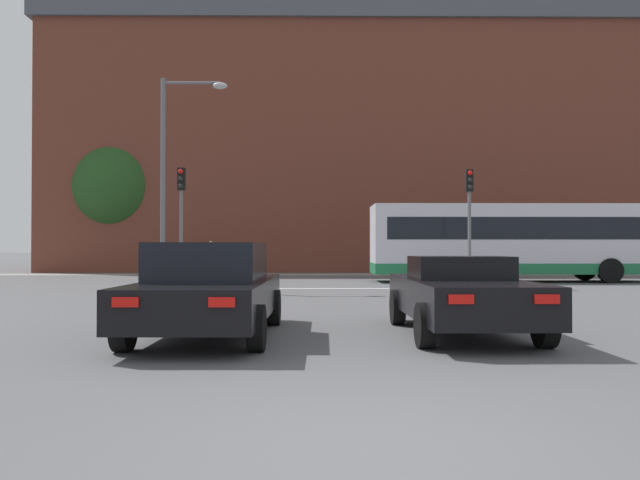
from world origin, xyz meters
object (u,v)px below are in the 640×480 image
at_px(car_roadster_right, 461,294).
at_px(bus_crossing_lead, 511,241).
at_px(traffic_light_near_left, 181,207).
at_px(pedestrian_walking_west, 454,254).
at_px(pedestrian_waiting, 211,254).
at_px(car_saloon_left, 210,289).
at_px(street_lamp_junction, 175,160).
at_px(traffic_light_near_right, 469,208).
at_px(pedestrian_walking_east, 201,257).

bearing_deg(car_roadster_right, bus_crossing_lead, 69.35).
relative_size(traffic_light_near_left, pedestrian_walking_west, 2.33).
distance_m(car_roadster_right, pedestrian_waiting, 25.15).
relative_size(car_saloon_left, street_lamp_junction, 0.67).
xyz_separation_m(car_saloon_left, traffic_light_near_right, (7.28, 12.58, 2.11)).
xyz_separation_m(traffic_light_near_left, pedestrian_waiting, (-0.91, 11.86, -1.79)).
height_order(traffic_light_near_right, pedestrian_walking_west, traffic_light_near_right).
height_order(car_roadster_right, pedestrian_waiting, pedestrian_waiting).
bearing_deg(pedestrian_waiting, pedestrian_walking_east, 94.47).
bearing_deg(car_roadster_right, traffic_light_near_right, 74.91).
xyz_separation_m(bus_crossing_lead, traffic_light_near_right, (-2.62, -3.51, 1.14)).
xyz_separation_m(traffic_light_near_left, street_lamp_junction, (-0.02, -1.02, 1.53)).
xyz_separation_m(car_roadster_right, traffic_light_near_right, (3.26, 12.40, 2.21)).
distance_m(traffic_light_near_right, street_lamp_junction, 10.54).
distance_m(bus_crossing_lead, street_lamp_junction, 14.12).
relative_size(car_saloon_left, traffic_light_near_left, 1.12).
bearing_deg(pedestrian_walking_east, pedestrian_waiting, -171.40).
height_order(car_saloon_left, bus_crossing_lead, bus_crossing_lead).
bearing_deg(pedestrian_waiting, pedestrian_walking_west, -99.76).
relative_size(bus_crossing_lead, traffic_light_near_left, 2.73).
xyz_separation_m(car_roadster_right, pedestrian_waiting, (-7.97, 23.85, 0.42)).
bearing_deg(car_roadster_right, traffic_light_near_left, 120.11).
height_order(car_saloon_left, car_roadster_right, car_saloon_left).
relative_size(car_roadster_right, traffic_light_near_right, 1.04).
bearing_deg(car_roadster_right, pedestrian_waiting, 108.10).
relative_size(traffic_light_near_right, pedestrian_walking_east, 2.70).
bearing_deg(bus_crossing_lead, street_lamp_junction, 110.82).
bearing_deg(bus_crossing_lead, traffic_light_near_right, 143.27).
bearing_deg(bus_crossing_lead, car_roadster_right, 159.72).
height_order(traffic_light_near_left, pedestrian_walking_east, traffic_light_near_left).
bearing_deg(traffic_light_near_left, pedestrian_walking_west, 42.50).
distance_m(car_roadster_right, bus_crossing_lead, 17.00).
relative_size(pedestrian_waiting, pedestrian_walking_east, 1.14).
bearing_deg(car_saloon_left, pedestrian_waiting, 100.26).
distance_m(car_saloon_left, street_lamp_junction, 12.13).
height_order(traffic_light_near_left, street_lamp_junction, street_lamp_junction).
distance_m(car_roadster_right, traffic_light_near_left, 14.10).
bearing_deg(traffic_light_near_left, street_lamp_junction, -90.87).
relative_size(car_saloon_left, bus_crossing_lead, 0.41).
relative_size(car_saloon_left, car_roadster_right, 1.08).
height_order(bus_crossing_lead, pedestrian_waiting, bus_crossing_lead).
relative_size(car_roadster_right, pedestrian_waiting, 2.45).
xyz_separation_m(bus_crossing_lead, pedestrian_waiting, (-13.85, 7.94, -0.65)).
bearing_deg(street_lamp_junction, bus_crossing_lead, 20.82).
bearing_deg(pedestrian_walking_west, pedestrian_walking_east, 22.47).
bearing_deg(car_saloon_left, traffic_light_near_right, 60.86).
relative_size(traffic_light_near_right, street_lamp_junction, 0.60).
distance_m(car_roadster_right, traffic_light_near_right, 13.01).
distance_m(traffic_light_near_right, pedestrian_walking_east, 16.45).
bearing_deg(pedestrian_walking_east, pedestrian_walking_west, 174.92).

